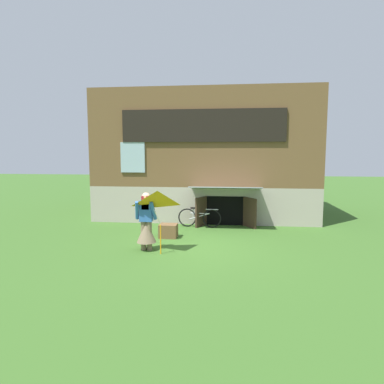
{
  "coord_description": "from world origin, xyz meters",
  "views": [
    {
      "loc": [
        1.04,
        -9.22,
        2.61
      ],
      "look_at": [
        -0.15,
        1.02,
        1.42
      ],
      "focal_mm": 31.92,
      "sensor_mm": 36.0,
      "label": 1
    }
  ],
  "objects_px": {
    "kite": "(158,208)",
    "person": "(146,226)",
    "bicycle_silver": "(199,218)",
    "wooden_crate": "(168,231)"
  },
  "relations": [
    {
      "from": "kite",
      "to": "bicycle_silver",
      "type": "distance_m",
      "value": 3.75
    },
    {
      "from": "person",
      "to": "kite",
      "type": "relative_size",
      "value": 1.02
    },
    {
      "from": "person",
      "to": "wooden_crate",
      "type": "distance_m",
      "value": 1.53
    },
    {
      "from": "kite",
      "to": "wooden_crate",
      "type": "height_order",
      "value": "kite"
    },
    {
      "from": "bicycle_silver",
      "to": "wooden_crate",
      "type": "bearing_deg",
      "value": -112.6
    },
    {
      "from": "person",
      "to": "bicycle_silver",
      "type": "bearing_deg",
      "value": 89.21
    },
    {
      "from": "person",
      "to": "kite",
      "type": "distance_m",
      "value": 0.94
    },
    {
      "from": "kite",
      "to": "bicycle_silver",
      "type": "height_order",
      "value": "kite"
    },
    {
      "from": "kite",
      "to": "person",
      "type": "bearing_deg",
      "value": 127.35
    },
    {
      "from": "kite",
      "to": "wooden_crate",
      "type": "relative_size",
      "value": 2.8
    }
  ]
}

